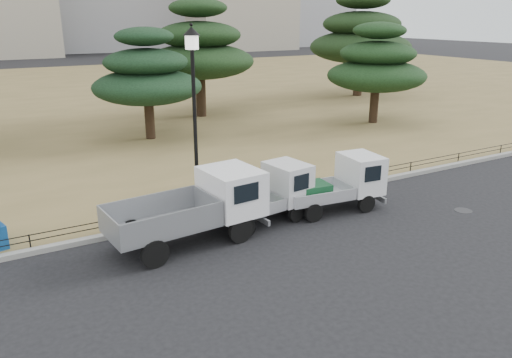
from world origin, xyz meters
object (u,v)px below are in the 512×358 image
truck_kei_front (268,195)px  street_lamp (194,91)px  truck_kei_rear (339,184)px  truck_large (196,206)px

truck_kei_front → street_lamp: (-1.86, 1.46, 3.31)m
truck_kei_rear → street_lamp: street_lamp is taller
truck_kei_front → street_lamp: bearing=134.2°
truck_large → truck_kei_front: bearing=1.4°
truck_kei_rear → truck_large: bearing=-174.2°
truck_large → street_lamp: 3.65m
truck_kei_rear → truck_kei_front: bearing=179.4°
truck_kei_front → truck_kei_rear: size_ratio=0.98×
truck_kei_front → truck_kei_rear: (2.70, -0.30, 0.02)m
truck_large → street_lamp: (0.80, 1.77, 3.08)m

